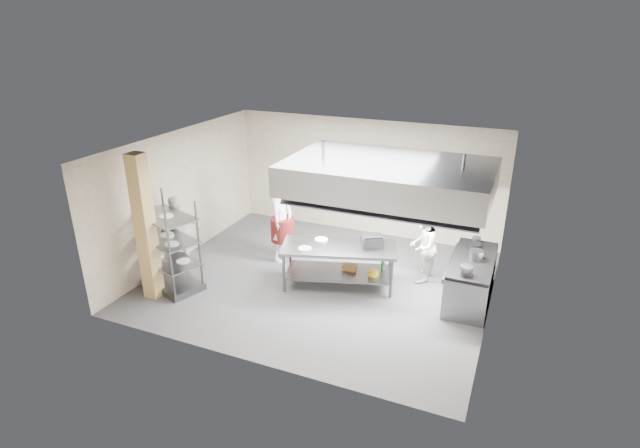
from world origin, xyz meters
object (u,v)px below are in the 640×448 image
at_px(chef_head, 281,221).
at_px(chef_plating, 179,235).
at_px(pass_rack, 168,244).
at_px(island, 338,266).
at_px(chef_line, 422,246).
at_px(stockpot, 476,255).
at_px(cooking_range, 471,280).
at_px(griddle, 372,241).

relative_size(chef_head, chef_plating, 1.08).
bearing_deg(pass_rack, island, 42.94).
xyz_separation_m(chef_line, stockpot, (1.13, -0.40, 0.19)).
xyz_separation_m(island, chef_plating, (-3.43, -0.81, 0.45)).
xyz_separation_m(pass_rack, stockpot, (5.92, 1.92, 0.01)).
relative_size(chef_line, chef_plating, 0.89).
bearing_deg(island, chef_plating, 176.15).
bearing_deg(cooking_range, stockpot, -7.45).
height_order(cooking_range, griddle, griddle).
relative_size(chef_plating, griddle, 4.14).
distance_m(island, pass_rack, 3.57).
xyz_separation_m(cooking_range, stockpot, (0.04, -0.01, 0.57)).
bearing_deg(griddle, stockpot, -24.22).
bearing_deg(chef_head, cooking_range, -91.52).
bearing_deg(pass_rack, chef_head, 72.06).
xyz_separation_m(cooking_range, chef_plating, (-6.08, -1.32, 0.48)).
bearing_deg(chef_head, chef_plating, 129.89).
bearing_deg(chef_plating, cooking_range, 121.12).
height_order(chef_head, griddle, chef_head).
distance_m(chef_line, griddle, 1.14).
xyz_separation_m(pass_rack, cooking_range, (5.88, 1.93, -0.57)).
bearing_deg(griddle, pass_rack, 173.55).
bearing_deg(chef_plating, pass_rack, 37.15).
relative_size(griddle, stockpot, 1.60).
bearing_deg(chef_line, cooking_range, 73.14).
bearing_deg(pass_rack, stockpot, 37.19).
xyz_separation_m(chef_head, griddle, (2.29, -0.36, 0.04)).
relative_size(pass_rack, chef_head, 1.01).
distance_m(chef_head, chef_plating, 2.29).
bearing_deg(stockpot, cooking_range, 172.55).
relative_size(chef_plating, stockpot, 6.60).
bearing_deg(pass_rack, chef_line, 45.10).
distance_m(chef_head, stockpot, 4.36).
bearing_deg(chef_head, griddle, -98.66).
xyz_separation_m(cooking_range, griddle, (-2.03, -0.22, 0.60)).
xyz_separation_m(pass_rack, chef_head, (1.56, 2.06, -0.01)).
height_order(island, stockpot, stockpot).
xyz_separation_m(chef_line, chef_plating, (-4.99, -1.72, 0.10)).
xyz_separation_m(cooking_range, chef_line, (-1.09, 0.40, 0.39)).
xyz_separation_m(pass_rack, chef_line, (4.79, 2.33, -0.18)).
relative_size(pass_rack, cooking_range, 0.99).
height_order(griddle, stockpot, griddle).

